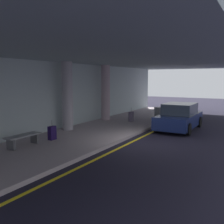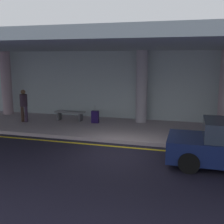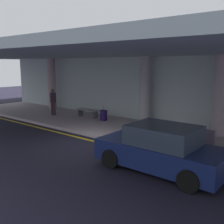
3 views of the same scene
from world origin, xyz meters
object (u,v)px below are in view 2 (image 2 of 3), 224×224
support_column_left_mid (142,87)px  traveler_with_luggage (24,103)px  support_column_far_left (6,83)px  suitcase_upright_primary (95,117)px  bench_metal (70,114)px

support_column_left_mid → traveler_with_luggage: (-5.86, -1.63, -0.86)m
support_column_far_left → suitcase_upright_primary: size_ratio=4.06×
support_column_left_mid → bench_metal: size_ratio=2.28×
traveler_with_luggage → suitcase_upright_primary: traveler_with_luggage is taller
support_column_left_mid → suitcase_upright_primary: bearing=-158.3°
support_column_far_left → support_column_left_mid: same height
support_column_left_mid → suitcase_upright_primary: size_ratio=4.06×
support_column_far_left → traveler_with_luggage: (2.14, -1.63, -0.86)m
bench_metal → suitcase_upright_primary: bearing=-7.8°
traveler_with_luggage → bench_metal: (2.14, 0.95, -0.61)m
support_column_left_mid → traveler_with_luggage: support_column_left_mid is taller
traveler_with_luggage → bench_metal: 2.42m
traveler_with_luggage → suitcase_upright_primary: bearing=-150.8°
traveler_with_luggage → support_column_left_mid: bearing=-146.8°
support_column_far_left → support_column_left_mid: (8.00, 0.00, 0.00)m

